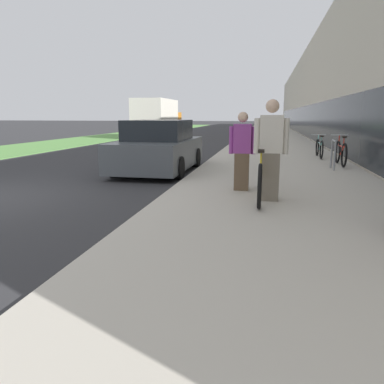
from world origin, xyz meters
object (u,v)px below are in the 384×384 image
Objects in this scene: person_bystander at (242,151)px; cruiser_bike_middle at (319,148)px; moving_truck at (158,119)px; person_rider at (271,151)px; parked_sedan_curbside at (159,148)px; cruiser_bike_nearest at (341,153)px; bike_rack_hoop at (333,151)px; tandem_bicycle at (261,175)px.

cruiser_bike_middle is (2.42, 6.79, -0.45)m from person_bystander.
person_bystander is 0.25× the size of moving_truck.
person_rider is 21.68m from moving_truck.
parked_sedan_curbside is at bearing 132.23° from person_bystander.
cruiser_bike_nearest is at bearing -55.24° from moving_truck.
cruiser_bike_middle is at bearing -51.79° from moving_truck.
cruiser_bike_nearest is at bearing -80.81° from cruiser_bike_middle.
moving_truck is at bearing 128.21° from cruiser_bike_middle.
bike_rack_hoop is at bearing -57.94° from moving_truck.
person_rider is 4.92m from parked_sedan_curbside.
parked_sedan_curbside reaches higher than cruiser_bike_middle.
bike_rack_hoop is at bearing 8.48° from parked_sedan_curbside.
moving_truck reaches higher than cruiser_bike_middle.
parked_sedan_curbside is at bearing -171.52° from bike_rack_hoop.
cruiser_bike_nearest is at bearing 17.71° from parked_sedan_curbside.
cruiser_bike_nearest is 2.22m from cruiser_bike_middle.
person_bystander is (-0.40, 0.48, 0.40)m from tandem_bicycle.
parked_sedan_curbside is (-5.03, -3.91, 0.23)m from cruiser_bike_middle.
cruiser_bike_middle is at bearing 74.46° from tandem_bicycle.
moving_truck reaches higher than person_rider.
tandem_bicycle is at bearing -105.54° from cruiser_bike_middle.
person_rider is at bearing -103.66° from cruiser_bike_middle.
person_bystander is (-0.56, 0.86, -0.10)m from person_rider.
person_rider reaches higher than cruiser_bike_nearest.
parked_sedan_curbside reaches higher than cruiser_bike_nearest.
person_bystander is 5.39m from cruiser_bike_nearest.
person_rider reaches higher than parked_sedan_curbside.
moving_truck reaches higher than tandem_bicycle.
tandem_bicycle is 0.45× the size of moving_truck.
person_bystander reaches higher than parked_sedan_curbside.
bike_rack_hoop is (1.99, 4.11, 0.11)m from tandem_bicycle.
parked_sedan_curbside is (-2.61, 2.88, -0.22)m from person_bystander.
person_bystander is 0.39× the size of parked_sedan_curbside.
person_rider is 1.02× the size of cruiser_bike_nearest.
person_rider is 0.44× the size of parked_sedan_curbside.
cruiser_bike_nearest reaches higher than cruiser_bike_middle.
moving_truck reaches higher than bike_rack_hoop.
person_bystander is 7.22m from cruiser_bike_middle.
tandem_bicycle is 3.48× the size of bike_rack_hoop.
person_rider reaches higher than cruiser_bike_middle.
cruiser_bike_middle is (1.86, 7.65, -0.55)m from person_rider.
bike_rack_hoop is at bearing -111.58° from cruiser_bike_nearest.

